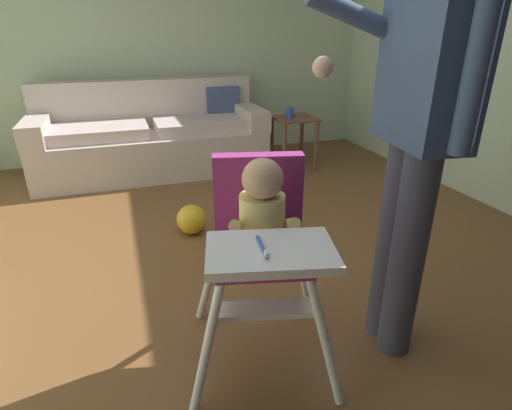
{
  "coord_description": "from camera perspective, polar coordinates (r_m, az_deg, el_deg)",
  "views": [
    {
      "loc": [
        -0.6,
        -1.97,
        1.31
      ],
      "look_at": [
        -0.17,
        -0.72,
        0.74
      ],
      "focal_mm": 28.48,
      "sensor_mm": 36.0,
      "label": 1
    }
  ],
  "objects": [
    {
      "name": "ground",
      "position": [
        2.47,
        -1.57,
        -10.14
      ],
      "size": [
        5.94,
        6.77,
        0.1
      ],
      "primitive_type": "cube",
      "color": "brown"
    },
    {
      "name": "adult_standing",
      "position": [
        1.64,
        21.64,
        8.89
      ],
      "size": [
        0.51,
        0.55,
        1.67
      ],
      "rotation": [
        0.0,
        0.0,
        2.99
      ],
      "color": "#3E4055",
      "rests_on": "ground"
    },
    {
      "name": "couch",
      "position": [
        4.19,
        -14.36,
        9.14
      ],
      "size": [
        2.17,
        0.86,
        0.86
      ],
      "rotation": [
        0.0,
        0.0,
        -1.57
      ],
      "color": "beige",
      "rests_on": "ground"
    },
    {
      "name": "wall_far",
      "position": [
        4.62,
        -12.33,
        22.93
      ],
      "size": [
        5.14,
        0.06,
        2.62
      ],
      "primitive_type": "cube",
      "color": "beige",
      "rests_on": "ground"
    },
    {
      "name": "high_chair",
      "position": [
        1.55,
        0.78,
        -3.43
      ],
      "size": [
        0.73,
        0.82,
        0.91
      ],
      "rotation": [
        0.0,
        0.0,
        -1.81
      ],
      "color": "white",
      "rests_on": "ground"
    },
    {
      "name": "side_table",
      "position": [
        4.13,
        5.34,
        10.25
      ],
      "size": [
        0.4,
        0.4,
        0.52
      ],
      "color": "brown",
      "rests_on": "ground"
    },
    {
      "name": "toy_ball",
      "position": [
        2.85,
        -9.02,
        -2.0
      ],
      "size": [
        0.21,
        0.21,
        0.21
      ],
      "primitive_type": "sphere",
      "color": "gold",
      "rests_on": "ground"
    },
    {
      "name": "sippy_cup",
      "position": [
        4.07,
        4.8,
        12.82
      ],
      "size": [
        0.07,
        0.07,
        0.1
      ],
      "primitive_type": "cylinder",
      "color": "#284CB7",
      "rests_on": "side_table"
    }
  ]
}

